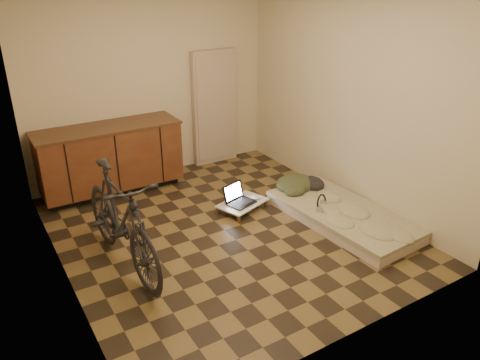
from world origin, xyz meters
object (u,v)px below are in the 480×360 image
lap_desk (242,203)px  laptop (239,199)px  futon (343,215)px  bicycle (120,215)px

lap_desk → laptop: (-0.04, 0.02, 0.06)m
futon → lap_desk: futon is taller
futon → lap_desk: (-0.86, 0.88, 0.01)m
bicycle → lap_desk: bearing=10.7°
lap_desk → laptop: bearing=132.5°
bicycle → laptop: bearing=11.8°
futon → laptop: laptop is taller
bicycle → laptop: size_ratio=4.50×
bicycle → futon: (2.50, -0.47, -0.50)m
laptop → lap_desk: bearing=-45.5°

